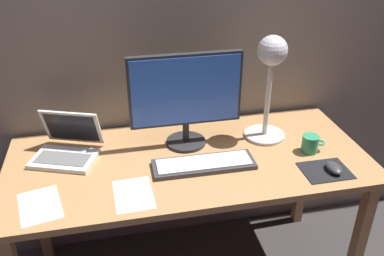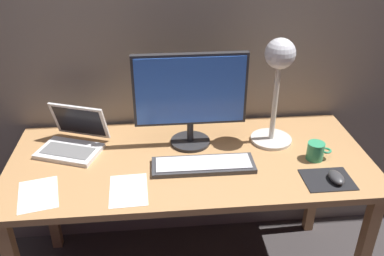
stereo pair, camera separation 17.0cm
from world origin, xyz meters
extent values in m
cube|color=gray|center=(0.00, 0.40, 1.30)|extent=(4.80, 0.06, 2.60)
cube|color=tan|center=(0.00, 0.00, 0.72)|extent=(1.60, 0.70, 0.03)
cube|color=tan|center=(-0.74, 0.29, 0.35)|extent=(0.05, 0.05, 0.71)
cube|color=tan|center=(0.74, 0.29, 0.35)|extent=(0.05, 0.05, 0.71)
cylinder|color=#28282B|center=(0.01, 0.13, 0.75)|extent=(0.19, 0.19, 0.01)
cylinder|color=#28282B|center=(0.01, 0.13, 0.80)|extent=(0.03, 0.03, 0.09)
cube|color=#28282B|center=(0.01, 0.13, 1.01)|extent=(0.51, 0.03, 0.33)
cube|color=blue|center=(0.01, 0.11, 1.01)|extent=(0.48, 0.00, 0.31)
cube|color=#38383A|center=(0.05, -0.08, 0.75)|extent=(0.44, 0.14, 0.02)
cube|color=silver|center=(0.05, -0.08, 0.76)|extent=(0.41, 0.12, 0.01)
cube|color=silver|center=(-0.54, 0.09, 0.75)|extent=(0.32, 0.26, 0.02)
cube|color=slate|center=(-0.55, 0.08, 0.76)|extent=(0.25, 0.17, 0.00)
cube|color=silver|center=(-0.50, 0.20, 0.85)|extent=(0.27, 0.15, 0.18)
cube|color=black|center=(-0.50, 0.20, 0.85)|extent=(0.24, 0.14, 0.15)
cylinder|color=beige|center=(0.40, 0.12, 0.75)|extent=(0.19, 0.19, 0.01)
cylinder|color=silver|center=(0.40, 0.12, 0.95)|extent=(0.02, 0.02, 0.39)
sphere|color=silver|center=(0.40, 0.12, 1.17)|extent=(0.13, 0.13, 0.13)
sphere|color=#FFEAB2|center=(0.40, 0.11, 1.14)|extent=(0.05, 0.05, 0.05)
cube|color=black|center=(0.55, -0.22, 0.74)|extent=(0.20, 0.16, 0.00)
ellipsoid|color=#38383A|center=(0.58, -0.23, 0.76)|extent=(0.06, 0.10, 0.03)
cylinder|color=#339966|center=(0.55, -0.06, 0.78)|extent=(0.07, 0.07, 0.08)
torus|color=#339966|center=(0.60, -0.06, 0.78)|extent=(0.05, 0.05, 0.01)
cube|color=white|center=(-0.26, -0.21, 0.74)|extent=(0.16, 0.22, 0.00)
cube|color=white|center=(-0.61, -0.20, 0.74)|extent=(0.19, 0.24, 0.00)
camera|label=1|loc=(-0.30, -1.50, 1.74)|focal=38.44mm
camera|label=2|loc=(-0.14, -1.53, 1.74)|focal=38.44mm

